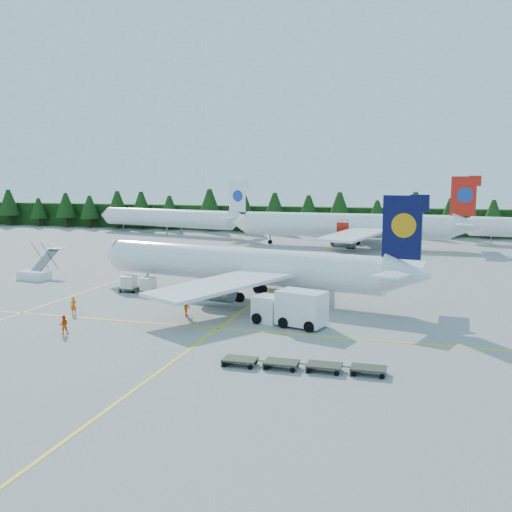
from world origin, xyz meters
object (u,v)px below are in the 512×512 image
(airliner_navy, at_px, (232,265))
(service_truck, at_px, (289,307))
(airstairs, at_px, (36,273))
(airliner_red, at_px, (341,226))

(airliner_navy, height_order, service_truck, airliner_navy)
(service_truck, bearing_deg, airstairs, 175.65)
(airliner_red, height_order, airstairs, airliner_red)
(airliner_navy, xyz_separation_m, airstairs, (-27.36, 2.51, -2.59))
(airliner_red, xyz_separation_m, airstairs, (-32.45, -45.59, -3.14))
(airliner_navy, height_order, airliner_red, airliner_red)
(airliner_red, height_order, service_truck, airliner_red)
(airliner_navy, xyz_separation_m, service_truck, (8.91, -10.74, -1.81))
(airliner_red, bearing_deg, airliner_navy, -95.09)
(airliner_red, bearing_deg, airstairs, -124.50)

